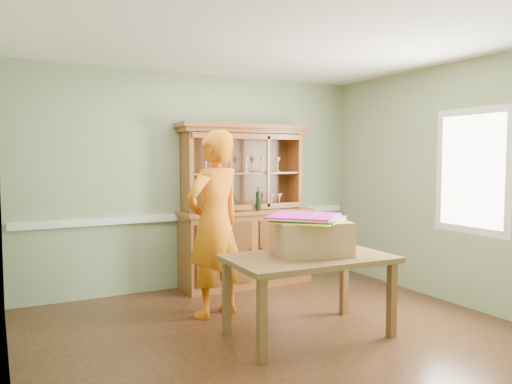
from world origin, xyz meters
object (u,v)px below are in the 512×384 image
cardboard_box (311,237)px  dining_table (309,265)px  person (215,224)px  china_hutch (245,229)px

cardboard_box → dining_table: bearing=-133.8°
person → china_hutch: bearing=-150.5°
dining_table → person: person is taller
china_hutch → cardboard_box: (-0.25, -1.87, 0.17)m
china_hutch → person: china_hutch is taller
dining_table → cardboard_box: cardboard_box is taller
cardboard_box → person: 1.07m
dining_table → cardboard_box: (0.07, 0.07, 0.24)m
china_hutch → person: (-0.85, -0.99, 0.23)m
china_hutch → dining_table: size_ratio=1.36×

